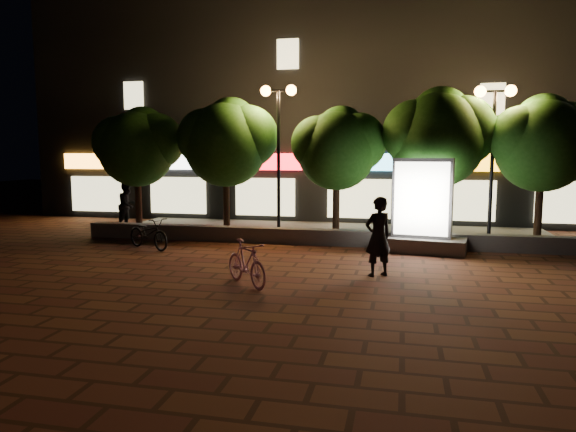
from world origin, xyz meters
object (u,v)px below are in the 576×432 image
(scooter_pink, at_px, (246,263))
(rider, at_px, (378,237))
(tree_far_left, at_px, (139,144))
(tree_left, at_px, (228,139))
(tree_far_right, at_px, (544,140))
(ad_kiosk, at_px, (422,214))
(street_lamp_left, at_px, (279,122))
(tree_mid, at_px, (338,145))
(tree_right, at_px, (439,134))
(pedestrian, at_px, (128,205))
(scooter_parked, at_px, (149,233))
(street_lamp_right, at_px, (494,123))

(scooter_pink, relative_size, rider, 0.88)
(tree_far_left, xyz_separation_m, tree_left, (3.50, 0.00, 0.15))
(tree_far_right, relative_size, ad_kiosk, 1.70)
(street_lamp_left, distance_m, scooter_pink, 7.66)
(tree_mid, xyz_separation_m, street_lamp_left, (-2.05, -0.26, 0.81))
(tree_far_left, relative_size, ad_kiosk, 1.65)
(tree_left, bearing_deg, rider, -44.12)
(tree_right, bearing_deg, tree_mid, -180.00)
(rider, xyz_separation_m, pedestrian, (-9.69, 5.47, 0.03))
(rider, bearing_deg, tree_mid, -108.24)
(tree_left, height_order, scooter_pink, tree_left)
(tree_far_left, height_order, rider, tree_far_left)
(street_lamp_left, distance_m, scooter_parked, 5.80)
(tree_right, xyz_separation_m, rider, (-1.67, -5.46, -2.61))
(ad_kiosk, bearing_deg, tree_left, 163.83)
(tree_mid, distance_m, scooter_parked, 6.95)
(tree_far_left, height_order, pedestrian, tree_far_left)
(tree_mid, distance_m, scooter_pink, 7.60)
(tree_far_left, relative_size, tree_left, 0.95)
(tree_mid, relative_size, pedestrian, 2.47)
(tree_mid, relative_size, street_lamp_right, 0.90)
(tree_far_right, xyz_separation_m, scooter_parked, (-11.94, -3.36, -2.88))
(scooter_pink, bearing_deg, pedestrian, 88.90)
(tree_far_left, relative_size, street_lamp_right, 0.93)
(rider, bearing_deg, tree_far_left, -65.81)
(tree_left, distance_m, tree_mid, 4.00)
(tree_far_right, bearing_deg, pedestrian, 179.97)
(street_lamp_left, height_order, pedestrian, street_lamp_left)
(tree_right, height_order, tree_far_right, tree_right)
(street_lamp_left, relative_size, pedestrian, 2.84)
(ad_kiosk, distance_m, scooter_pink, 6.44)
(ad_kiosk, bearing_deg, street_lamp_right, 38.00)
(tree_left, relative_size, street_lamp_left, 0.94)
(tree_far_left, bearing_deg, rider, -30.88)
(tree_left, height_order, pedestrian, tree_left)
(street_lamp_right, bearing_deg, tree_far_left, 178.79)
(street_lamp_right, bearing_deg, tree_right, 170.90)
(ad_kiosk, bearing_deg, pedestrian, 169.68)
(scooter_pink, xyz_separation_m, pedestrian, (-6.88, 7.02, 0.48))
(street_lamp_right, height_order, rider, street_lamp_right)
(scooter_pink, height_order, rider, rider)
(tree_left, xyz_separation_m, scooter_parked, (-1.45, -3.36, -2.95))
(tree_mid, distance_m, pedestrian, 8.35)
(tree_left, height_order, tree_mid, tree_left)
(street_lamp_left, xyz_separation_m, pedestrian, (-6.00, 0.27, -3.04))
(tree_right, bearing_deg, tree_left, -180.00)
(street_lamp_right, bearing_deg, tree_far_right, 9.61)
(tree_right, distance_m, rider, 6.28)
(tree_mid, relative_size, tree_far_right, 0.95)
(street_lamp_right, height_order, ad_kiosk, street_lamp_right)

